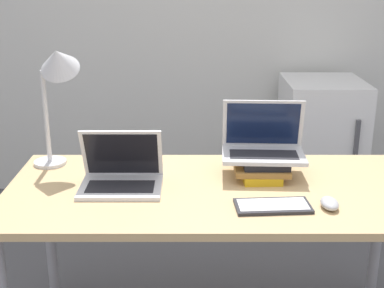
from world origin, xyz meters
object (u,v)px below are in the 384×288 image
(laptop_on_books, at_px, (261,144))
(wireless_keyboard, at_px, (271,206))
(mouse, at_px, (328,203))
(desk_lamp, at_px, (55,74))
(mini_fridge, at_px, (318,147))
(laptop_left, at_px, (120,176))
(book_stack, at_px, (260,165))

(laptop_on_books, xyz_separation_m, wireless_keyboard, (-0.00, -0.33, -0.12))
(laptop_on_books, relative_size, mouse, 3.31)
(wireless_keyboard, relative_size, desk_lamp, 0.50)
(laptop_on_books, bearing_deg, wireless_keyboard, -90.43)
(mouse, bearing_deg, desk_lamp, 158.55)
(desk_lamp, height_order, mini_fridge, desk_lamp)
(wireless_keyboard, height_order, desk_lamp, desk_lamp)
(laptop_left, distance_m, desk_lamp, 0.50)
(laptop_left, relative_size, book_stack, 1.15)
(wireless_keyboard, distance_m, mouse, 0.20)
(wireless_keyboard, xyz_separation_m, mini_fridge, (0.53, 1.48, -0.29))
(mouse, distance_m, desk_lamp, 1.19)
(laptop_left, bearing_deg, desk_lamp, 141.45)
(laptop_left, xyz_separation_m, laptop_on_books, (0.57, 0.14, 0.08))
(laptop_left, relative_size, desk_lamp, 0.57)
(mouse, xyz_separation_m, desk_lamp, (-1.04, 0.41, 0.39))
(laptop_left, distance_m, wireless_keyboard, 0.60)
(book_stack, height_order, desk_lamp, desk_lamp)
(laptop_left, height_order, wireless_keyboard, laptop_left)
(desk_lamp, bearing_deg, laptop_left, -38.55)
(laptop_left, xyz_separation_m, desk_lamp, (-0.28, 0.22, 0.36))
(mini_fridge, bearing_deg, desk_lamp, -141.94)
(desk_lamp, relative_size, mini_fridge, 0.63)
(book_stack, bearing_deg, mini_fridge, 65.47)
(mini_fridge, bearing_deg, mouse, -102.29)
(laptop_left, height_order, mini_fridge, laptop_left)
(mini_fridge, bearing_deg, laptop_on_books, -114.49)
(laptop_left, distance_m, book_stack, 0.58)
(book_stack, relative_size, mouse, 2.65)
(laptop_on_books, xyz_separation_m, mouse, (0.20, -0.33, -0.11))
(wireless_keyboard, xyz_separation_m, desk_lamp, (-0.84, 0.41, 0.40))
(laptop_left, height_order, mouse, laptop_left)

